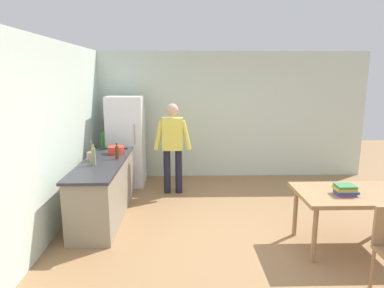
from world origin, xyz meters
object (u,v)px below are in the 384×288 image
cooking_pot (116,150)px  bottle_wine_green (103,142)px  bottle_beer_brown (117,152)px  book_stack (345,190)px  bottle_vinegar_tall (94,156)px  person (173,142)px  refrigerator (126,141)px  dining_table (353,198)px  utensil_jar (91,156)px

cooking_pot → bottle_wine_green: bearing=133.3°
bottle_beer_brown → book_stack: bearing=-23.4°
cooking_pot → bottle_vinegar_tall: size_ratio=1.25×
bottle_wine_green → person: bearing=10.2°
refrigerator → person: (0.95, -0.55, 0.08)m
dining_table → bottle_wine_green: (-3.58, 1.93, 0.37)m
dining_table → cooking_pot: 3.69m
person → utensil_jar: person is taller
cooking_pot → bottle_wine_green: 0.42m
person → cooking_pot: person is taller
cooking_pot → utensil_jar: (-0.29, -0.52, 0.02)m
person → bottle_vinegar_tall: 1.71m
cooking_pot → book_stack: 3.59m
bottle_beer_brown → dining_table: bearing=-21.1°
utensil_jar → bottle_vinegar_tall: size_ratio=1.00×
refrigerator → utensil_jar: size_ratio=5.62×
utensil_jar → refrigerator: bearing=79.8°
refrigerator → cooking_pot: (0.00, -1.07, 0.06)m
dining_table → book_stack: book_stack is taller
refrigerator → bottle_vinegar_tall: (-0.17, -1.85, 0.14)m
refrigerator → bottle_beer_brown: bearing=-86.3°
refrigerator → bottle_wine_green: bearing=-109.8°
refrigerator → bottle_vinegar_tall: refrigerator is taller
dining_table → cooking_pot: bearing=153.7°
book_stack → bottle_vinegar_tall: bearing=164.3°
utensil_jar → book_stack: utensil_jar is taller
cooking_pot → utensil_jar: 0.59m
utensil_jar → dining_table: bearing=-17.2°
person → bottle_wine_green: 1.25m
dining_table → bottle_vinegar_tall: 3.59m
refrigerator → dining_table: 4.27m
bottle_beer_brown → book_stack: bottle_beer_brown is taller
dining_table → utensil_jar: (-3.59, 1.11, 0.31)m
utensil_jar → bottle_vinegar_tall: 0.29m
dining_table → cooking_pot: (-3.30, 1.63, 0.29)m
person → bottle_beer_brown: size_ratio=6.54×
bottle_beer_brown → refrigerator: bearing=93.7°
cooking_pot → bottle_wine_green: bottle_wine_green is taller
refrigerator → bottle_vinegar_tall: bearing=-95.3°
person → dining_table: person is taller
dining_table → bottle_wine_green: size_ratio=4.12×
dining_table → bottle_beer_brown: (-3.21, 1.24, 0.33)m
utensil_jar → bottle_wine_green: 0.82m
utensil_jar → book_stack: (3.44, -1.19, -0.16)m
dining_table → book_stack: size_ratio=5.13×
dining_table → person: bearing=137.6°
refrigerator → dining_table: bearing=-39.3°
person → bottle_vinegar_tall: bearing=-130.9°
bottle_beer_brown → book_stack: size_ratio=0.95×
dining_table → bottle_vinegar_tall: bottle_vinegar_tall is taller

